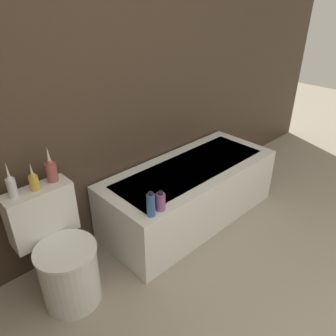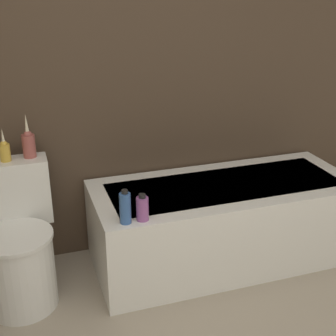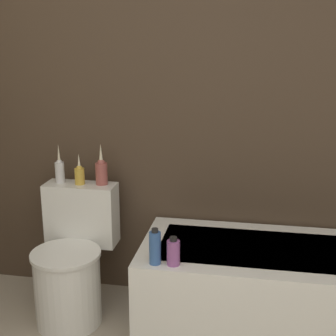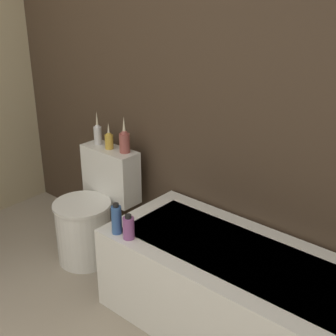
{
  "view_description": "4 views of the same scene",
  "coord_description": "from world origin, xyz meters",
  "px_view_note": "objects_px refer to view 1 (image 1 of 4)",
  "views": [
    {
      "loc": [
        -1.14,
        0.36,
        1.86
      ],
      "look_at": [
        0.24,
        1.81,
        0.75
      ],
      "focal_mm": 35.0,
      "sensor_mm": 36.0,
      "label": 1
    },
    {
      "loc": [
        -0.46,
        -0.34,
        1.68
      ],
      "look_at": [
        0.26,
        1.8,
        0.75
      ],
      "focal_mm": 50.0,
      "sensor_mm": 36.0,
      "label": 2
    },
    {
      "loc": [
        0.43,
        -0.33,
        1.58
      ],
      "look_at": [
        0.04,
        1.86,
        0.97
      ],
      "focal_mm": 50.0,
      "sensor_mm": 36.0,
      "label": 3
    },
    {
      "loc": [
        1.7,
        0.19,
        1.89
      ],
      "look_at": [
        0.23,
        1.9,
        0.92
      ],
      "focal_mm": 50.0,
      "sensor_mm": 36.0,
      "label": 4
    }
  ],
  "objects_px": {
    "vase_silver": "(34,181)",
    "shampoo_bottle_tall": "(151,205)",
    "shampoo_bottle_short": "(161,202)",
    "vase_gold": "(11,185)",
    "bathtub": "(190,192)",
    "vase_bronze": "(51,170)",
    "toilet": "(61,256)"
  },
  "relations": [
    {
      "from": "vase_silver",
      "to": "shampoo_bottle_tall",
      "type": "bearing_deg",
      "value": -39.99
    },
    {
      "from": "shampoo_bottle_short",
      "to": "bathtub",
      "type": "bearing_deg",
      "value": 24.29
    },
    {
      "from": "vase_silver",
      "to": "vase_gold",
      "type": "bearing_deg",
      "value": 174.48
    },
    {
      "from": "bathtub",
      "to": "vase_bronze",
      "type": "height_order",
      "value": "vase_bronze"
    },
    {
      "from": "toilet",
      "to": "vase_silver",
      "type": "relative_size",
      "value": 4.07
    },
    {
      "from": "bathtub",
      "to": "shampoo_bottle_short",
      "type": "relative_size",
      "value": 11.05
    },
    {
      "from": "vase_bronze",
      "to": "shampoo_bottle_short",
      "type": "distance_m",
      "value": 0.74
    },
    {
      "from": "toilet",
      "to": "shampoo_bottle_tall",
      "type": "distance_m",
      "value": 0.67
    },
    {
      "from": "shampoo_bottle_tall",
      "to": "vase_gold",
      "type": "bearing_deg",
      "value": 145.08
    },
    {
      "from": "vase_silver",
      "to": "shampoo_bottle_tall",
      "type": "xyz_separation_m",
      "value": [
        0.55,
        -0.46,
        -0.21
      ]
    },
    {
      "from": "bathtub",
      "to": "vase_silver",
      "type": "height_order",
      "value": "vase_silver"
    },
    {
      "from": "shampoo_bottle_tall",
      "to": "shampoo_bottle_short",
      "type": "relative_size",
      "value": 1.27
    },
    {
      "from": "toilet",
      "to": "shampoo_bottle_tall",
      "type": "bearing_deg",
      "value": -26.34
    },
    {
      "from": "shampoo_bottle_tall",
      "to": "shampoo_bottle_short",
      "type": "height_order",
      "value": "shampoo_bottle_tall"
    },
    {
      "from": "bathtub",
      "to": "toilet",
      "type": "xyz_separation_m",
      "value": [
        -1.23,
        -0.0,
        0.06
      ]
    },
    {
      "from": "toilet",
      "to": "vase_gold",
      "type": "distance_m",
      "value": 0.56
    },
    {
      "from": "vase_bronze",
      "to": "shampoo_bottle_short",
      "type": "relative_size",
      "value": 1.69
    },
    {
      "from": "toilet",
      "to": "vase_silver",
      "type": "bearing_deg",
      "value": 90.0
    },
    {
      "from": "bathtub",
      "to": "vase_silver",
      "type": "xyz_separation_m",
      "value": [
        -1.23,
        0.19,
        0.55
      ]
    },
    {
      "from": "vase_silver",
      "to": "toilet",
      "type": "bearing_deg",
      "value": -90.0
    },
    {
      "from": "bathtub",
      "to": "vase_gold",
      "type": "bearing_deg",
      "value": 171.64
    },
    {
      "from": "shampoo_bottle_short",
      "to": "shampoo_bottle_tall",
      "type": "bearing_deg",
      "value": -177.78
    },
    {
      "from": "vase_silver",
      "to": "shampoo_bottle_tall",
      "type": "height_order",
      "value": "vase_silver"
    },
    {
      "from": "shampoo_bottle_tall",
      "to": "toilet",
      "type": "bearing_deg",
      "value": 153.66
    },
    {
      "from": "bathtub",
      "to": "shampoo_bottle_short",
      "type": "bearing_deg",
      "value": -155.71
    },
    {
      "from": "bathtub",
      "to": "toilet",
      "type": "distance_m",
      "value": 1.24
    },
    {
      "from": "shampoo_bottle_tall",
      "to": "shampoo_bottle_short",
      "type": "distance_m",
      "value": 0.09
    },
    {
      "from": "vase_silver",
      "to": "shampoo_bottle_tall",
      "type": "distance_m",
      "value": 0.75
    },
    {
      "from": "vase_gold",
      "to": "shampoo_bottle_short",
      "type": "bearing_deg",
      "value": -31.43
    },
    {
      "from": "vase_bronze",
      "to": "shampoo_bottle_tall",
      "type": "height_order",
      "value": "vase_bronze"
    },
    {
      "from": "toilet",
      "to": "vase_silver",
      "type": "xyz_separation_m",
      "value": [
        0.0,
        0.19,
        0.49
      ]
    },
    {
      "from": "shampoo_bottle_short",
      "to": "vase_silver",
      "type": "bearing_deg",
      "value": 144.46
    }
  ]
}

